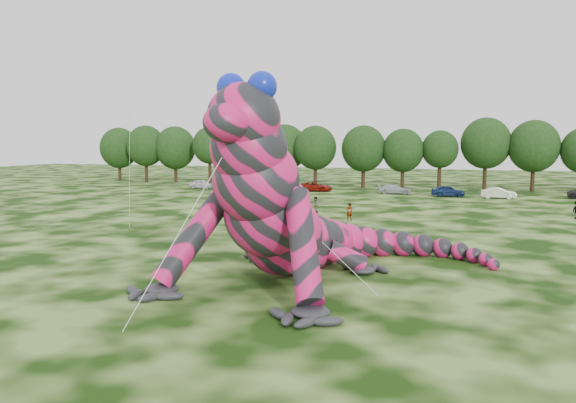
{
  "coord_description": "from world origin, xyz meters",
  "views": [
    {
      "loc": [
        4.68,
        -27.67,
        7.08
      ],
      "look_at": [
        -3.94,
        -0.43,
        4.0
      ],
      "focal_mm": 35.0,
      "sensor_mm": 36.0,
      "label": 1
    }
  ],
  "objects_px": {
    "tree_1": "(146,154)",
    "tree_8": "(403,159)",
    "car_4": "(448,191)",
    "car_3": "(394,189)",
    "tree_3": "(210,156)",
    "car_1": "(254,184)",
    "tree_7": "(363,157)",
    "car_2": "(316,187)",
    "tree_2": "(175,154)",
    "tree_6": "(315,156)",
    "car_0": "(202,184)",
    "car_5": "(499,193)",
    "inflatable_gecko": "(295,179)",
    "tree_9": "(440,160)",
    "tree_4": "(248,157)",
    "tree_5": "(285,155)",
    "tree_11": "(534,156)",
    "tree_0": "(119,154)",
    "tree_10": "(485,154)",
    "spectator_0": "(349,212)",
    "spectator_1": "(316,205)",
    "spectator_4": "(228,195)"
  },
  "relations": [
    {
      "from": "tree_1",
      "to": "tree_8",
      "type": "height_order",
      "value": "tree_1"
    },
    {
      "from": "car_4",
      "to": "tree_1",
      "type": "bearing_deg",
      "value": 71.23
    },
    {
      "from": "car_3",
      "to": "tree_3",
      "type": "bearing_deg",
      "value": 63.9
    },
    {
      "from": "car_1",
      "to": "tree_7",
      "type": "bearing_deg",
      "value": -64.4
    },
    {
      "from": "tree_3",
      "to": "car_2",
      "type": "relative_size",
      "value": 1.97
    },
    {
      "from": "tree_2",
      "to": "tree_6",
      "type": "relative_size",
      "value": 1.02
    },
    {
      "from": "car_0",
      "to": "car_5",
      "type": "xyz_separation_m",
      "value": [
        41.74,
        -2.44,
        0.02
      ]
    },
    {
      "from": "inflatable_gecko",
      "to": "tree_9",
      "type": "bearing_deg",
      "value": 94.72
    },
    {
      "from": "tree_4",
      "to": "car_5",
      "type": "bearing_deg",
      "value": -18.14
    },
    {
      "from": "tree_5",
      "to": "tree_11",
      "type": "relative_size",
      "value": 0.97
    },
    {
      "from": "car_1",
      "to": "car_5",
      "type": "xyz_separation_m",
      "value": [
        33.84,
        -3.48,
        -0.03
      ]
    },
    {
      "from": "tree_4",
      "to": "car_1",
      "type": "height_order",
      "value": "tree_4"
    },
    {
      "from": "car_2",
      "to": "tree_1",
      "type": "bearing_deg",
      "value": 79.41
    },
    {
      "from": "tree_6",
      "to": "tree_9",
      "type": "relative_size",
      "value": 1.09
    },
    {
      "from": "tree_8",
      "to": "tree_9",
      "type": "bearing_deg",
      "value": 3.89
    },
    {
      "from": "tree_0",
      "to": "tree_5",
      "type": "height_order",
      "value": "tree_5"
    },
    {
      "from": "tree_10",
      "to": "spectator_0",
      "type": "distance_m",
      "value": 39.68
    },
    {
      "from": "tree_3",
      "to": "car_0",
      "type": "bearing_deg",
      "value": -72.39
    },
    {
      "from": "car_2",
      "to": "car_5",
      "type": "height_order",
      "value": "car_5"
    },
    {
      "from": "spectator_1",
      "to": "tree_2",
      "type": "bearing_deg",
      "value": -165.11
    },
    {
      "from": "inflatable_gecko",
      "to": "car_2",
      "type": "height_order",
      "value": "inflatable_gecko"
    },
    {
      "from": "car_2",
      "to": "spectator_0",
      "type": "relative_size",
      "value": 2.96
    },
    {
      "from": "spectator_0",
      "to": "car_2",
      "type": "bearing_deg",
      "value": -100.37
    },
    {
      "from": "inflatable_gecko",
      "to": "tree_4",
      "type": "relative_size",
      "value": 2.24
    },
    {
      "from": "tree_5",
      "to": "car_1",
      "type": "xyz_separation_m",
      "value": [
        -2.0,
        -8.81,
        -4.18
      ]
    },
    {
      "from": "tree_10",
      "to": "car_0",
      "type": "height_order",
      "value": "tree_10"
    },
    {
      "from": "tree_5",
      "to": "tree_4",
      "type": "bearing_deg",
      "value": 177.57
    },
    {
      "from": "tree_0",
      "to": "car_4",
      "type": "bearing_deg",
      "value": -12.14
    },
    {
      "from": "tree_10",
      "to": "car_0",
      "type": "xyz_separation_m",
      "value": [
        -40.42,
        -9.99,
        -4.58
      ]
    },
    {
      "from": "tree_5",
      "to": "tree_0",
      "type": "bearing_deg",
      "value": 178.54
    },
    {
      "from": "tree_2",
      "to": "tree_10",
      "type": "xyz_separation_m",
      "value": [
        50.41,
        -0.18,
        0.43
      ]
    },
    {
      "from": "tree_9",
      "to": "tree_10",
      "type": "xyz_separation_m",
      "value": [
        6.33,
        1.23,
        0.91
      ]
    },
    {
      "from": "tree_0",
      "to": "car_2",
      "type": "height_order",
      "value": "tree_0"
    },
    {
      "from": "tree_1",
      "to": "tree_10",
      "type": "height_order",
      "value": "tree_10"
    },
    {
      "from": "tree_1",
      "to": "car_1",
      "type": "distance_m",
      "value": 25.06
    },
    {
      "from": "tree_2",
      "to": "tree_9",
      "type": "xyz_separation_m",
      "value": [
        44.08,
        -1.42,
        -0.48
      ]
    },
    {
      "from": "tree_1",
      "to": "tree_3",
      "type": "xyz_separation_m",
      "value": [
        12.64,
        -0.98,
        -0.18
      ]
    },
    {
      "from": "tree_8",
      "to": "tree_11",
      "type": "bearing_deg",
      "value": 3.84
    },
    {
      "from": "tree_3",
      "to": "spectator_4",
      "type": "distance_m",
      "value": 28.18
    },
    {
      "from": "car_4",
      "to": "car_2",
      "type": "bearing_deg",
      "value": 76.34
    },
    {
      "from": "tree_4",
      "to": "car_2",
      "type": "height_order",
      "value": "tree_4"
    },
    {
      "from": "tree_9",
      "to": "tree_2",
      "type": "bearing_deg",
      "value": 178.16
    },
    {
      "from": "tree_0",
      "to": "car_5",
      "type": "relative_size",
      "value": 2.28
    },
    {
      "from": "tree_11",
      "to": "spectator_0",
      "type": "relative_size",
      "value": 6.21
    },
    {
      "from": "tree_10",
      "to": "spectator_4",
      "type": "bearing_deg",
      "value": -138.66
    },
    {
      "from": "car_0",
      "to": "spectator_0",
      "type": "height_order",
      "value": "spectator_0"
    },
    {
      "from": "tree_10",
      "to": "car_2",
      "type": "distance_m",
      "value": 25.16
    },
    {
      "from": "tree_0",
      "to": "tree_3",
      "type": "distance_m",
      "value": 18.97
    },
    {
      "from": "tree_7",
      "to": "spectator_4",
      "type": "relative_size",
      "value": 5.87
    },
    {
      "from": "spectator_1",
      "to": "inflatable_gecko",
      "type": "bearing_deg",
      "value": -17.98
    }
  ]
}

